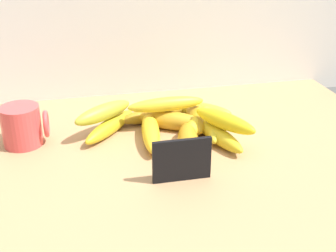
# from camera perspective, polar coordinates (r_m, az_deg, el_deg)

# --- Properties ---
(counter_top) EXTENTS (1.10, 0.76, 0.03)m
(counter_top) POSITION_cam_1_polar(r_m,az_deg,el_deg) (0.92, -1.12, -5.09)
(counter_top) COLOR tan
(counter_top) RESTS_ON ground
(chalkboard_sign) EXTENTS (0.11, 0.02, 0.08)m
(chalkboard_sign) POSITION_cam_1_polar(r_m,az_deg,el_deg) (0.83, 1.75, -4.51)
(chalkboard_sign) COLOR black
(chalkboard_sign) RESTS_ON counter_top
(coffee_mug) EXTENTS (0.10, 0.08, 0.09)m
(coffee_mug) POSITION_cam_1_polar(r_m,az_deg,el_deg) (1.00, -17.87, 0.03)
(coffee_mug) COLOR #D64747
(coffee_mug) RESTS_ON counter_top
(banana_0) EXTENTS (0.09, 0.16, 0.04)m
(banana_0) POSITION_cam_1_polar(r_m,az_deg,el_deg) (1.02, 6.13, -0.11)
(banana_0) COLOR gold
(banana_0) RESTS_ON counter_top
(banana_1) EXTENTS (0.08, 0.17, 0.04)m
(banana_1) POSITION_cam_1_polar(r_m,az_deg,el_deg) (0.94, 2.55, -2.02)
(banana_1) COLOR #BC821A
(banana_1) RESTS_ON counter_top
(banana_2) EXTENTS (0.13, 0.17, 0.04)m
(banana_2) POSITION_cam_1_polar(r_m,az_deg,el_deg) (1.03, 3.97, 0.53)
(banana_2) COLOR gold
(banana_2) RESTS_ON counter_top
(banana_3) EXTENTS (0.16, 0.12, 0.04)m
(banana_3) POSITION_cam_1_polar(r_m,az_deg,el_deg) (1.10, 3.87, 2.13)
(banana_3) COLOR yellow
(banana_3) RESTS_ON counter_top
(banana_4) EXTENTS (0.17, 0.07, 0.03)m
(banana_4) POSITION_cam_1_polar(r_m,az_deg,el_deg) (1.07, -2.02, 1.42)
(banana_4) COLOR #A27B1B
(banana_4) RESTS_ON counter_top
(banana_5) EXTENTS (0.06, 0.20, 0.04)m
(banana_5) POSITION_cam_1_polar(r_m,az_deg,el_deg) (0.99, -2.22, -0.73)
(banana_5) COLOR yellow
(banana_5) RESTS_ON counter_top
(banana_6) EXTENTS (0.14, 0.17, 0.03)m
(banana_6) POSITION_cam_1_polar(r_m,az_deg,el_deg) (1.02, -7.31, -0.03)
(banana_6) COLOR gold
(banana_6) RESTS_ON counter_top
(banana_7) EXTENTS (0.16, 0.12, 0.04)m
(banana_7) POSITION_cam_1_polar(r_m,az_deg,el_deg) (1.03, 0.46, 0.69)
(banana_7) COLOR gold
(banana_7) RESTS_ON counter_top
(banana_8) EXTENTS (0.09, 0.19, 0.04)m
(banana_8) POSITION_cam_1_polar(r_m,az_deg,el_deg) (0.98, 6.16, -1.05)
(banana_8) COLOR gold
(banana_8) RESTS_ON counter_top
(banana_9) EXTENTS (0.08, 0.20, 0.04)m
(banana_9) POSITION_cam_1_polar(r_m,az_deg,el_deg) (1.06, 3.53, 1.42)
(banana_9) COLOR #B08619
(banana_9) RESTS_ON counter_top
(banana_10) EXTENTS (0.15, 0.12, 0.04)m
(banana_10) POSITION_cam_1_polar(r_m,az_deg,el_deg) (1.01, -8.19, 1.71)
(banana_10) COLOR gold
(banana_10) RESTS_ON banana_6
(banana_11) EXTENTS (0.18, 0.04, 0.03)m
(banana_11) POSITION_cam_1_polar(r_m,az_deg,el_deg) (1.02, -0.24, 2.77)
(banana_11) COLOR yellow
(banana_11) RESTS_ON banana_7
(banana_12) EXTENTS (0.12, 0.15, 0.04)m
(banana_12) POSITION_cam_1_polar(r_m,az_deg,el_deg) (0.96, 7.17, 0.66)
(banana_12) COLOR yellow
(banana_12) RESTS_ON banana_8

